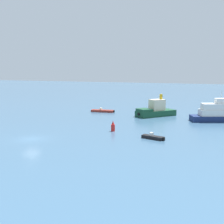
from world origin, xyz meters
name	(u,v)px	position (x,y,z in m)	size (l,w,h in m)	color
ground_plane	(31,139)	(0.00, 0.00, 0.00)	(400.00, 400.00, 0.00)	#3D607F
fishing_skiff	(103,111)	(-2.71, 31.73, 0.29)	(6.29, 2.56, 1.04)	maroon
small_motorboat	(153,137)	(17.72, 7.92, 0.29)	(3.97, 1.95, 1.01)	black
tugboat	(155,111)	(11.72, 30.66, 1.34)	(8.64, 9.87, 5.17)	#19472D
channel_buoy_red	(113,127)	(9.46, 10.84, 0.81)	(0.70, 0.70, 1.90)	red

